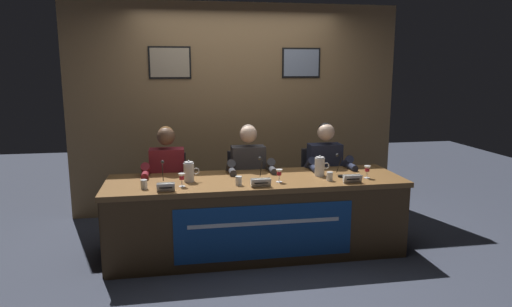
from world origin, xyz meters
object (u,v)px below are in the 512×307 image
(panelist_left, at_px, (167,176))
(juice_glass_left, at_px, (182,177))
(microphone_center, at_px, (262,173))
(water_cup_right, at_px, (330,177))
(water_cup_left, at_px, (144,185))
(juice_glass_right, at_px, (367,170))
(nameplate_center, at_px, (261,183))
(microphone_right, at_px, (340,169))
(chair_center, at_px, (247,193))
(water_cup_center, at_px, (239,181))
(panelist_center, at_px, (249,173))
(nameplate_right, at_px, (352,179))
(microphone_left, at_px, (163,177))
(nameplate_left, at_px, (166,187))
(water_pitcher_left_side, at_px, (189,172))
(chair_right, at_px, (320,189))
(conference_table, at_px, (258,205))
(chair_left, at_px, (169,197))
(juice_glass_center, at_px, (279,173))
(water_pitcher_right_side, at_px, (320,166))
(panelist_right, at_px, (327,170))

(panelist_left, distance_m, juice_glass_left, 0.63)
(microphone_center, relative_size, water_cup_right, 2.54)
(water_cup_left, xyz_separation_m, juice_glass_right, (2.14, 0.04, 0.05))
(nameplate_center, distance_m, microphone_right, 0.90)
(chair_center, distance_m, juice_glass_right, 1.39)
(water_cup_left, bearing_deg, water_cup_center, -1.13)
(microphone_right, bearing_deg, panelist_center, 151.20)
(water_cup_center, height_order, nameplate_right, water_cup_center)
(chair_center, distance_m, panelist_center, 0.34)
(panelist_center, relative_size, water_cup_center, 14.44)
(panelist_left, distance_m, nameplate_right, 1.89)
(water_cup_center, height_order, microphone_center, microphone_center)
(nameplate_right, bearing_deg, microphone_left, 172.46)
(nameplate_left, xyz_separation_m, juice_glass_left, (0.14, 0.15, 0.05))
(water_cup_center, bearing_deg, water_pitcher_left_side, 153.82)
(chair_right, bearing_deg, nameplate_left, -151.25)
(chair_right, relative_size, water_cup_right, 10.59)
(nameplate_right, distance_m, juice_glass_right, 0.27)
(panelist_center, distance_m, microphone_center, 0.51)
(water_cup_left, xyz_separation_m, water_cup_center, (0.86, -0.02, 0.00))
(microphone_left, xyz_separation_m, microphone_center, (0.93, 0.01, 0.00))
(panelist_left, height_order, water_cup_center, panelist_left)
(microphone_left, xyz_separation_m, nameplate_center, (0.88, -0.23, -0.03))
(nameplate_left, distance_m, water_pitcher_left_side, 0.40)
(conference_table, height_order, chair_right, chair_right)
(chair_left, relative_size, water_cup_left, 10.59)
(nameplate_left, relative_size, nameplate_right, 0.88)
(panelist_left, bearing_deg, water_pitcher_left_side, -62.77)
(juice_glass_center, height_order, water_cup_right, juice_glass_center)
(juice_glass_left, bearing_deg, conference_table, 6.02)
(water_pitcher_right_side, bearing_deg, juice_glass_center, -158.18)
(chair_left, relative_size, microphone_center, 4.16)
(chair_left, relative_size, panelist_right, 0.73)
(water_cup_left, bearing_deg, nameplate_left, -33.28)
(water_cup_left, distance_m, chair_right, 2.12)
(microphone_center, xyz_separation_m, chair_right, (0.83, 0.70, -0.39))
(nameplate_center, relative_size, microphone_right, 0.85)
(juice_glass_left, height_order, water_pitcher_right_side, water_pitcher_right_side)
(chair_left, relative_size, juice_glass_right, 7.26)
(chair_right, xyz_separation_m, panelist_right, (0.00, -0.20, 0.28))
(panelist_center, distance_m, nameplate_center, 0.74)
(chair_left, distance_m, chair_right, 1.73)
(water_cup_center, bearing_deg, microphone_center, 30.31)
(conference_table, height_order, chair_center, chair_center)
(panelist_left, xyz_separation_m, water_pitcher_right_side, (1.52, -0.40, 0.13))
(juice_glass_right, distance_m, water_pitcher_right_side, 0.46)
(chair_left, relative_size, water_pitcher_left_side, 4.29)
(panelist_left, xyz_separation_m, microphone_center, (0.91, -0.50, 0.11))
(water_pitcher_left_side, bearing_deg, water_cup_left, -153.54)
(microphone_right, xyz_separation_m, water_pitcher_right_side, (-0.19, 0.06, 0.02))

